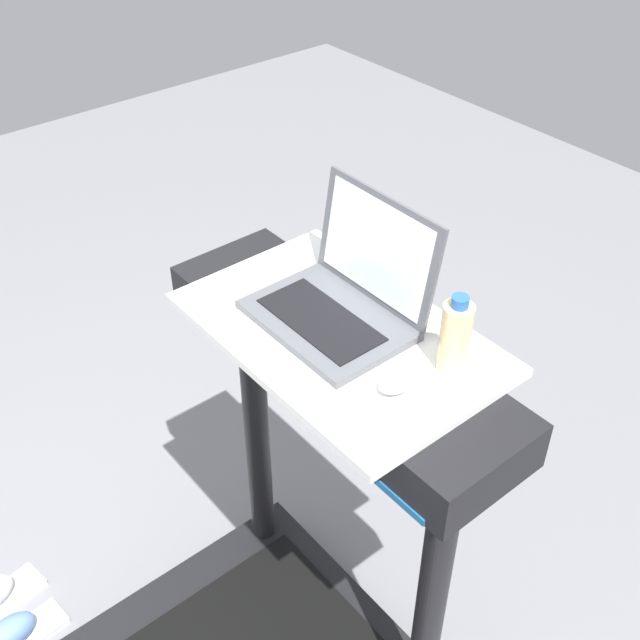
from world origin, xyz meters
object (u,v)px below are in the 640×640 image
sneaker_right (12,635)px  computer_mouse (400,379)px  laptop (343,296)px  water_bottle (455,337)px

sneaker_right → computer_mouse: bearing=43.3°
computer_mouse → sneaker_right: computer_mouse is taller
laptop → water_bottle: size_ratio=1.94×
laptop → sneaker_right: (-0.54, -0.79, -1.17)m
water_bottle → computer_mouse: bearing=-104.0°
water_bottle → laptop: bearing=-168.4°
water_bottle → sneaker_right: water_bottle is taller
laptop → water_bottle: 0.27m
computer_mouse → sneaker_right: bearing=-138.7°
computer_mouse → water_bottle: water_bottle is taller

